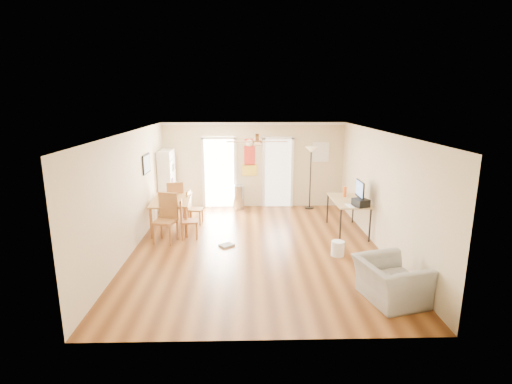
{
  "coord_description": "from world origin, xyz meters",
  "views": [
    {
      "loc": [
        -0.23,
        -8.32,
        3.29
      ],
      "look_at": [
        0.0,
        0.6,
        1.15
      ],
      "focal_mm": 27.39,
      "sensor_mm": 36.0,
      "label": 1
    }
  ],
  "objects_px": {
    "computer_desk": "(347,216)",
    "printer": "(361,203)",
    "wastebasket_a": "(338,248)",
    "dining_chair_right_b": "(189,219)",
    "dining_chair_far": "(175,200)",
    "torchiere_lamp": "(310,178)",
    "armchair": "(390,281)",
    "wastebasket_b": "(368,262)",
    "dining_table": "(172,214)",
    "trash_can": "(238,197)",
    "dining_chair_near": "(165,219)",
    "bookshelf": "(167,182)",
    "dining_chair_right_a": "(195,207)"
  },
  "relations": [
    {
      "from": "dining_chair_right_b",
      "to": "wastebasket_a",
      "type": "bearing_deg",
      "value": -115.7
    },
    {
      "from": "dining_chair_right_b",
      "to": "wastebasket_a",
      "type": "xyz_separation_m",
      "value": [
        3.32,
        -1.16,
        -0.32
      ]
    },
    {
      "from": "trash_can",
      "to": "computer_desk",
      "type": "xyz_separation_m",
      "value": [
        2.78,
        -2.13,
        0.04
      ]
    },
    {
      "from": "dining_chair_far",
      "to": "trash_can",
      "type": "relative_size",
      "value": 1.45
    },
    {
      "from": "computer_desk",
      "to": "armchair",
      "type": "height_order",
      "value": "computer_desk"
    },
    {
      "from": "wastebasket_b",
      "to": "trash_can",
      "type": "bearing_deg",
      "value": 121.03
    },
    {
      "from": "dining_table",
      "to": "armchair",
      "type": "distance_m",
      "value": 5.76
    },
    {
      "from": "printer",
      "to": "wastebasket_a",
      "type": "height_order",
      "value": "printer"
    },
    {
      "from": "dining_chair_right_b",
      "to": "armchair",
      "type": "xyz_separation_m",
      "value": [
        3.75,
        -3.08,
        -0.14
      ]
    },
    {
      "from": "dining_chair_right_a",
      "to": "dining_chair_far",
      "type": "distance_m",
      "value": 0.74
    },
    {
      "from": "torchiere_lamp",
      "to": "computer_desk",
      "type": "bearing_deg",
      "value": -74.63
    },
    {
      "from": "dining_chair_right_a",
      "to": "dining_chair_near",
      "type": "relative_size",
      "value": 0.79
    },
    {
      "from": "computer_desk",
      "to": "printer",
      "type": "distance_m",
      "value": 0.8
    },
    {
      "from": "wastebasket_b",
      "to": "printer",
      "type": "bearing_deg",
      "value": 80.38
    },
    {
      "from": "dining_chair_far",
      "to": "wastebasket_a",
      "type": "xyz_separation_m",
      "value": [
        3.93,
        -2.72,
        -0.38
      ]
    },
    {
      "from": "dining_chair_right_a",
      "to": "dining_chair_right_b",
      "type": "distance_m",
      "value": 1.14
    },
    {
      "from": "armchair",
      "to": "wastebasket_b",
      "type": "bearing_deg",
      "value": -15.08
    },
    {
      "from": "dining_chair_right_b",
      "to": "printer",
      "type": "xyz_separation_m",
      "value": [
        4.05,
        -0.21,
        0.43
      ]
    },
    {
      "from": "torchiere_lamp",
      "to": "wastebasket_a",
      "type": "distance_m",
      "value": 3.81
    },
    {
      "from": "dining_table",
      "to": "dining_chair_right_b",
      "type": "height_order",
      "value": "dining_chair_right_b"
    },
    {
      "from": "torchiere_lamp",
      "to": "wastebasket_a",
      "type": "height_order",
      "value": "torchiere_lamp"
    },
    {
      "from": "dining_chair_right_b",
      "to": "armchair",
      "type": "bearing_deg",
      "value": -135.84
    },
    {
      "from": "dining_chair_far",
      "to": "printer",
      "type": "height_order",
      "value": "dining_chair_far"
    },
    {
      "from": "armchair",
      "to": "trash_can",
      "type": "bearing_deg",
      "value": 10.92
    },
    {
      "from": "dining_table",
      "to": "dining_chair_near",
      "type": "relative_size",
      "value": 1.38
    },
    {
      "from": "dining_chair_near",
      "to": "computer_desk",
      "type": "height_order",
      "value": "dining_chair_near"
    },
    {
      "from": "dining_chair_right_b",
      "to": "dining_chair_right_a",
      "type": "bearing_deg",
      "value": -6.47
    },
    {
      "from": "dining_chair_far",
      "to": "computer_desk",
      "type": "height_order",
      "value": "dining_chair_far"
    },
    {
      "from": "dining_chair_right_b",
      "to": "computer_desk",
      "type": "relative_size",
      "value": 0.63
    },
    {
      "from": "dining_chair_right_a",
      "to": "wastebasket_a",
      "type": "height_order",
      "value": "dining_chair_right_a"
    },
    {
      "from": "dining_chair_far",
      "to": "trash_can",
      "type": "xyz_separation_m",
      "value": [
        1.74,
        0.95,
        -0.17
      ]
    },
    {
      "from": "dining_chair_right_b",
      "to": "trash_can",
      "type": "height_order",
      "value": "dining_chair_right_b"
    },
    {
      "from": "dining_chair_near",
      "to": "wastebasket_a",
      "type": "relative_size",
      "value": 3.51
    },
    {
      "from": "trash_can",
      "to": "armchair",
      "type": "xyz_separation_m",
      "value": [
        2.62,
        -5.59,
        -0.03
      ]
    },
    {
      "from": "wastebasket_b",
      "to": "dining_chair_right_a",
      "type": "bearing_deg",
      "value": 141.45
    },
    {
      "from": "dining_table",
      "to": "torchiere_lamp",
      "type": "bearing_deg",
      "value": 25.05
    },
    {
      "from": "wastebasket_a",
      "to": "dining_table",
      "type": "bearing_deg",
      "value": 153.63
    },
    {
      "from": "wastebasket_a",
      "to": "dining_chair_right_b",
      "type": "bearing_deg",
      "value": 160.77
    },
    {
      "from": "armchair",
      "to": "dining_table",
      "type": "bearing_deg",
      "value": 34.1
    },
    {
      "from": "computer_desk",
      "to": "wastebasket_a",
      "type": "bearing_deg",
      "value": -110.79
    },
    {
      "from": "printer",
      "to": "wastebasket_a",
      "type": "xyz_separation_m",
      "value": [
        -0.73,
        -0.95,
        -0.76
      ]
    },
    {
      "from": "bookshelf",
      "to": "printer",
      "type": "height_order",
      "value": "bookshelf"
    },
    {
      "from": "trash_can",
      "to": "wastebasket_b",
      "type": "height_order",
      "value": "trash_can"
    },
    {
      "from": "bookshelf",
      "to": "printer",
      "type": "distance_m",
      "value": 5.58
    },
    {
      "from": "trash_can",
      "to": "computer_desk",
      "type": "distance_m",
      "value": 3.5
    },
    {
      "from": "computer_desk",
      "to": "wastebasket_a",
      "type": "relative_size",
      "value": 4.78
    },
    {
      "from": "wastebasket_a",
      "to": "dining_chair_far",
      "type": "bearing_deg",
      "value": 145.28
    },
    {
      "from": "dining_chair_far",
      "to": "printer",
      "type": "distance_m",
      "value": 5.0
    },
    {
      "from": "dining_chair_right_a",
      "to": "wastebasket_b",
      "type": "distance_m",
      "value": 4.83
    },
    {
      "from": "dining_chair_far",
      "to": "armchair",
      "type": "relative_size",
      "value": 1.01
    }
  ]
}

